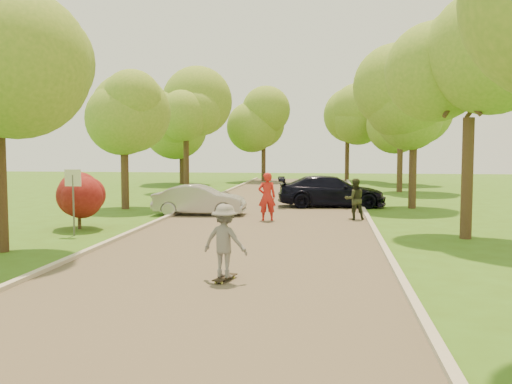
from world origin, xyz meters
The scene contains 22 objects.
ground centered at (0.00, 0.00, 0.00)m, with size 100.00×100.00×0.00m, color #395F16.
road centered at (0.00, 8.00, 0.01)m, with size 8.00×60.00×0.01m, color #4C4438.
curb_left centered at (-4.05, 8.00, 0.06)m, with size 0.18×60.00×0.12m, color #B2AD9E.
curb_right centered at (4.05, 8.00, 0.06)m, with size 0.18×60.00×0.12m, color #B2AD9E.
street_sign centered at (-5.80, 4.00, 1.56)m, with size 0.55×0.06×2.17m.
red_shrub centered at (-6.30, 5.50, 1.10)m, with size 1.70×1.70×1.95m.
tree_l_mida centered at (-6.30, 1.00, 5.17)m, with size 4.71×4.60×7.39m.
tree_l_midb centered at (-6.81, 12.00, 4.59)m, with size 4.30×4.20×6.62m.
tree_l_far centered at (-6.39, 22.00, 5.47)m, with size 4.92×4.80×7.79m.
tree_r_mida centered at (7.02, 5.00, 5.54)m, with size 5.13×5.00×7.95m.
tree_r_midb centered at (6.60, 14.00, 4.88)m, with size 4.51×4.40×7.01m.
tree_r_far centered at (7.23, 24.00, 5.83)m, with size 5.33×5.20×8.34m.
tree_bg_a centered at (-8.78, 30.00, 5.31)m, with size 5.12×5.00×7.72m.
tree_bg_b centered at (8.22, 32.00, 5.54)m, with size 5.12×5.00×7.95m.
tree_bg_c centered at (-2.79, 34.00, 5.02)m, with size 4.92×4.80×7.33m.
tree_bg_d centered at (4.22, 36.00, 5.31)m, with size 5.12×5.00×7.72m.
silver_sedan centered at (-3.00, 10.06, 0.65)m, with size 1.37×3.92×1.29m, color #9E9EA2.
dark_sedan centered at (2.60, 14.12, 0.75)m, with size 2.11×5.20×1.51m, color black.
longboard centered at (0.27, -1.67, 0.09)m, with size 0.45×0.84×0.09m.
skateboarder centered at (0.27, -1.67, 0.89)m, with size 1.02×0.59×1.58m, color slate.
person_striped centered at (0.08, 8.49, 0.95)m, with size 0.70×0.46×1.91m, color red.
person_olive centered at (3.50, 9.27, 0.83)m, with size 0.80×0.63×1.65m, color #282C1A.
Camera 1 is at (2.48, -13.61, 2.90)m, focal length 40.00 mm.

